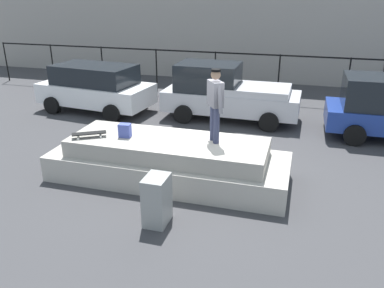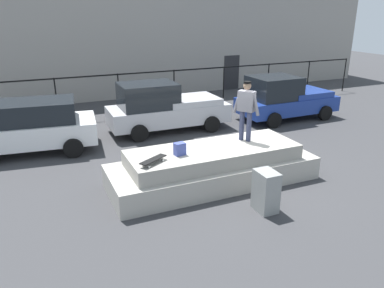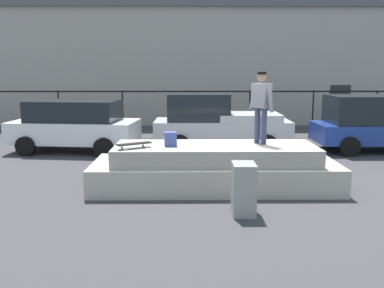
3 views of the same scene
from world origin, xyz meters
name	(u,v)px [view 3 (image 3 of 3)]	position (x,y,z in m)	size (l,w,h in m)	color
ground_plane	(239,183)	(0.00, 0.00, 0.00)	(60.00, 60.00, 0.00)	#38383A
concrete_ledge	(215,168)	(-0.64, -0.41, 0.47)	(5.77, 2.03, 1.03)	#ADA89E
skateboarder	(261,102)	(0.46, -0.22, 2.02)	(0.53, 0.72, 1.70)	#2D334C
skateboard	(134,144)	(-2.49, -0.81, 1.13)	(0.79, 0.58, 0.12)	black
backpack	(171,139)	(-1.68, -0.53, 1.19)	(0.28, 0.20, 0.33)	#3F4C99
car_white_hatchback_near	(75,124)	(-5.14, 4.23, 0.92)	(4.41, 2.53, 1.74)	white
car_silver_pickup_mid	(217,122)	(-0.25, 4.62, 0.95)	(4.75, 2.07, 1.95)	#B7B7BC
car_blue_pickup_far	(374,124)	(5.11, 4.13, 0.93)	(4.37, 2.15, 1.91)	navy
utility_box	(244,189)	(-0.20, -2.32, 0.51)	(0.44, 0.60, 1.01)	gray
fence_row	(218,103)	(0.00, 7.60, 1.37)	(24.06, 0.06, 1.90)	black
warehouse_building	(210,65)	(0.00, 14.23, 3.01)	(31.93, 7.19, 6.01)	gray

